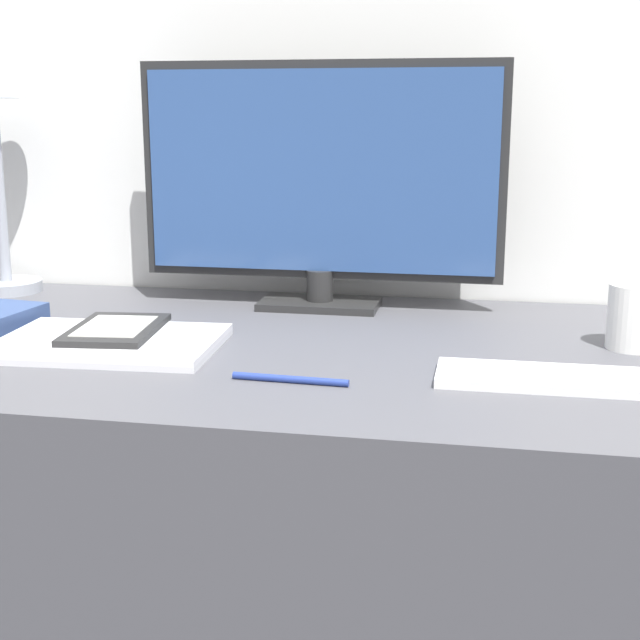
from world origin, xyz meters
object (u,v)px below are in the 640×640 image
(coffee_mug, at_px, (637,317))
(ereader, at_px, (115,329))
(laptop, at_px, (110,343))
(pen, at_px, (290,379))
(monitor, at_px, (320,181))
(keyboard, at_px, (561,378))

(coffee_mug, bearing_deg, ereader, -171.16)
(ereader, height_order, coffee_mug, coffee_mug)
(laptop, xyz_separation_m, coffee_mug, (0.72, 0.14, 0.04))
(ereader, distance_m, pen, 0.32)
(monitor, xyz_separation_m, coffee_mug, (0.48, -0.18, -0.17))
(keyboard, relative_size, pen, 2.06)
(ereader, relative_size, coffee_mug, 1.75)
(keyboard, xyz_separation_m, coffee_mug, (0.11, 0.19, 0.04))
(keyboard, bearing_deg, pen, -169.77)
(keyboard, relative_size, laptop, 0.97)
(monitor, height_order, keyboard, monitor)
(coffee_mug, distance_m, pen, 0.50)
(monitor, xyz_separation_m, ereader, (-0.24, -0.29, -0.19))
(monitor, relative_size, keyboard, 2.01)
(ereader, xyz_separation_m, pen, (0.28, -0.14, -0.02))
(keyboard, height_order, ereader, ereader)
(ereader, bearing_deg, laptop, -82.64)
(keyboard, distance_m, ereader, 0.61)
(keyboard, height_order, laptop, laptop)
(ereader, bearing_deg, pen, -25.51)
(laptop, height_order, coffee_mug, coffee_mug)
(coffee_mug, bearing_deg, laptop, -169.04)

